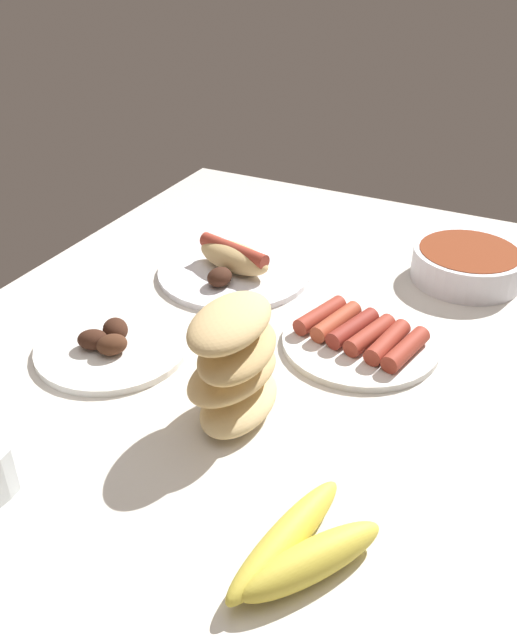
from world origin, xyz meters
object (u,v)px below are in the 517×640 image
(bread_stack, at_px, (235,363))
(banana_bunch, at_px, (299,550))
(plate_hotdog_assembled, at_px, (234,266))
(bowl_chili, at_px, (467,263))
(plate_sausages, at_px, (361,338))
(plate_grilled_meat, at_px, (111,345))

(bread_stack, height_order, banana_bunch, bread_stack)
(plate_hotdog_assembled, bearing_deg, bowl_chili, 114.48)
(plate_sausages, height_order, plate_grilled_meat, plate_grilled_meat)
(bread_stack, bearing_deg, plate_sausages, 156.63)
(bread_stack, xyz_separation_m, banana_bunch, (0.17, 0.15, -0.05))
(bread_stack, relative_size, banana_bunch, 0.82)
(bowl_chili, bearing_deg, bread_stack, -21.03)
(plate_hotdog_assembled, xyz_separation_m, bowl_chili, (-0.16, 0.34, 0.01))
(bowl_chili, bearing_deg, plate_hotdog_assembled, -65.52)
(plate_sausages, distance_m, plate_grilled_meat, 0.34)
(bowl_chili, height_order, banana_bunch, bowl_chili)
(plate_sausages, relative_size, bread_stack, 1.48)
(bread_stack, bearing_deg, plate_hotdog_assembled, -151.23)
(plate_grilled_meat, bearing_deg, plate_sausages, 118.57)
(plate_grilled_meat, bearing_deg, bowl_chili, 137.21)
(plate_sausages, distance_m, plate_hotdog_assembled, 0.27)
(bread_stack, relative_size, plate_hotdog_assembled, 0.58)
(plate_grilled_meat, bearing_deg, plate_hotdog_assembled, 169.99)
(banana_bunch, bearing_deg, plate_sausages, -169.56)
(bread_stack, distance_m, bowl_chili, 0.49)
(plate_hotdog_assembled, bearing_deg, plate_grilled_meat, -10.01)
(bowl_chili, xyz_separation_m, banana_bunch, (0.62, -0.02, -0.01))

